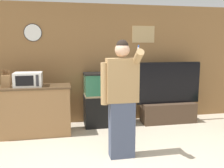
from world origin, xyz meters
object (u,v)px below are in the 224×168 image
Objects in this scene: microwave at (28,79)px; counter_island at (28,111)px; aquarium_on_stand at (104,99)px; tv_on_stand at (168,105)px; person_standing at (121,98)px; knife_block at (6,81)px.

counter_island is at bearing 168.66° from microwave.
aquarium_on_stand is 1.46m from tv_on_stand.
microwave reaches higher than counter_island.
person_standing reaches higher than aquarium_on_stand.
counter_island is 2.97m from tv_on_stand.
counter_island is 0.90× the size of person_standing.
aquarium_on_stand is at bearing 176.24° from tv_on_stand.
tv_on_stand is 0.80× the size of person_standing.
person_standing is (0.01, -1.58, 0.37)m from aquarium_on_stand.
knife_block is 1.97m from aquarium_on_stand.
microwave is 0.44× the size of aquarium_on_stand.
aquarium_on_stand is at bearing 10.67° from knife_block.
tv_on_stand is (3.32, 0.26, -0.68)m from knife_block.
aquarium_on_stand is 0.63× the size of person_standing.
counter_island is at bearing 6.51° from knife_block.
aquarium_on_stand is (1.87, 0.35, -0.51)m from knife_block.
knife_block is at bearing -169.33° from aquarium_on_stand.
knife_block is 0.19× the size of person_standing.
aquarium_on_stand reaches higher than counter_island.
knife_block is at bearing -175.04° from microwave.
person_standing is (1.52, -1.27, 0.46)m from counter_island.
knife_block is 0.29× the size of aquarium_on_stand.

